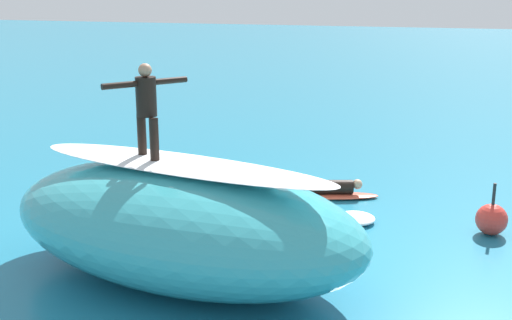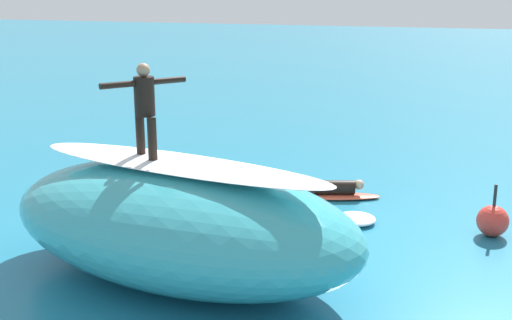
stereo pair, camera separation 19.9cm
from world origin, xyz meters
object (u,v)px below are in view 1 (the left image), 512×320
object	(u,v)px
surfboard_paddling	(333,196)
surfer_paddling	(327,187)
surfer_riding	(146,104)
buoy_marker	(492,219)
surfboard_riding	(149,160)

from	to	relation	value
surfboard_paddling	surfer_paddling	xyz separation A→B (m)	(0.13, 0.04, 0.19)
surfer_riding	surfer_paddling	bearing A→B (deg)	-75.19
surfboard_paddling	surfer_paddling	distance (m)	0.23
surfboard_paddling	buoy_marker	xyz separation A→B (m)	(-3.17, 1.27, 0.24)
surfer_riding	buoy_marker	xyz separation A→B (m)	(-5.29, -3.21, -2.43)
surfer_paddling	buoy_marker	size ratio (longest dim) A/B	1.77
surfer_riding	surfer_paddling	size ratio (longest dim) A/B	0.83
surfboard_riding	surfer_riding	distance (m)	0.88
surfboard_riding	surfboard_paddling	xyz separation A→B (m)	(-2.12, -4.48, -1.80)
surfboard_riding	buoy_marker	bearing A→B (deg)	-109.79
surfer_riding	buoy_marker	size ratio (longest dim) A/B	1.48
surfer_riding	surfboard_riding	bearing A→B (deg)	0.00
surfboard_riding	surfer_paddling	size ratio (longest dim) A/B	1.13
surfer_paddling	surfboard_riding	bearing A→B (deg)	-130.97
surfboard_riding	surfer_paddling	distance (m)	5.13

